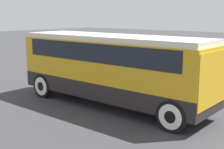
# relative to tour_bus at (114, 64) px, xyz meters

# --- Properties ---
(ground_plane) EXTENTS (120.00, 120.00, 0.00)m
(ground_plane) POSITION_rel_tour_bus_xyz_m (-0.10, 0.00, -1.92)
(ground_plane) COLOR #38383A
(tour_bus) EXTENTS (9.29, 2.59, 3.17)m
(tour_bus) POSITION_rel_tour_bus_xyz_m (0.00, 0.00, 0.00)
(tour_bus) COLOR black
(tour_bus) RESTS_ON ground_plane
(parked_car_mid) EXTENTS (4.64, 1.94, 1.42)m
(parked_car_mid) POSITION_rel_tour_bus_xyz_m (-1.75, 7.73, -1.21)
(parked_car_mid) COLOR #7A6B5B
(parked_car_mid) RESTS_ON ground_plane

